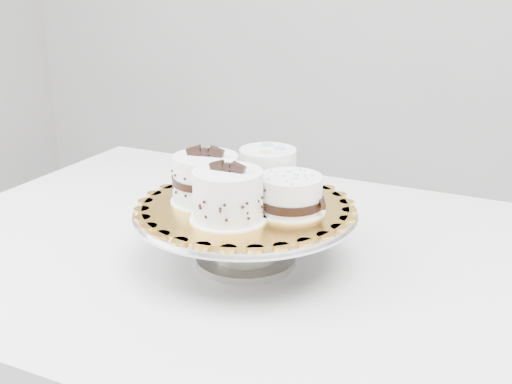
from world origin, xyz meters
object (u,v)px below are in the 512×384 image
(cake_board, at_px, (246,206))
(cake_swirl, at_px, (228,197))
(cake_dots, at_px, (268,169))
(cake_banded, at_px, (206,180))
(cake_stand, at_px, (246,225))
(cake_ribbon, at_px, (291,195))
(table, at_px, (273,288))

(cake_board, relative_size, cake_swirl, 2.82)
(cake_swirl, xyz_separation_m, cake_dots, (0.01, 0.15, -0.00))
(cake_banded, bearing_deg, cake_board, -1.46)
(cake_stand, height_order, cake_swirl, cake_swirl)
(cake_dots, xyz_separation_m, cake_ribbon, (0.07, -0.09, -0.01))
(cake_board, height_order, cake_ribbon, cake_ribbon)
(cake_board, bearing_deg, cake_dots, 84.87)
(cake_stand, bearing_deg, cake_banded, -175.66)
(table, distance_m, cake_ribbon, 0.21)
(table, bearing_deg, cake_board, -116.82)
(table, distance_m, cake_board, 0.18)
(cake_dots, distance_m, cake_ribbon, 0.11)
(cake_banded, height_order, cake_dots, cake_banded)
(cake_board, relative_size, cake_dots, 2.81)
(cake_ribbon, bearing_deg, cake_banded, 157.29)
(cake_board, distance_m, cake_ribbon, 0.08)
(cake_dots, bearing_deg, cake_ribbon, -59.41)
(cake_swirl, bearing_deg, cake_stand, 92.09)
(cake_banded, bearing_deg, cake_swirl, -49.80)
(cake_stand, height_order, cake_banded, cake_banded)
(cake_stand, height_order, cake_ribbon, cake_ribbon)
(cake_stand, distance_m, cake_board, 0.03)
(cake_swirl, relative_size, cake_ribbon, 0.90)
(cake_ribbon, bearing_deg, cake_dots, 103.81)
(table, height_order, cake_banded, cake_banded)
(cake_banded, relative_size, cake_dots, 0.99)
(cake_stand, height_order, cake_board, cake_board)
(cake_board, xyz_separation_m, cake_banded, (-0.07, -0.01, 0.04))
(table, xyz_separation_m, cake_dots, (-0.02, 0.04, 0.21))
(table, distance_m, cake_banded, 0.23)
(cake_dots, relative_size, cake_ribbon, 0.90)
(cake_dots, height_order, cake_ribbon, cake_dots)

